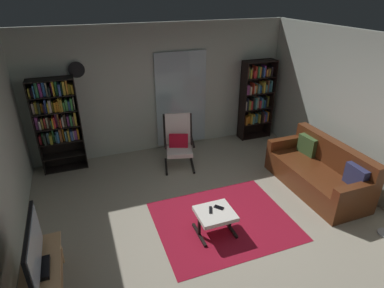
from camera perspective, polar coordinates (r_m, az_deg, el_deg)
ground_plane at (r=4.84m, az=4.75°, el=-14.97°), size 7.02×7.02×0.00m
wall_back at (r=6.64m, az=-5.50°, el=9.76°), size 5.60×0.06×2.60m
wall_right at (r=5.73m, az=30.64°, el=3.34°), size 0.06×6.00×2.60m
glass_door_panel at (r=6.76m, az=-1.94°, el=7.96°), size 1.10×0.01×2.00m
area_rug at (r=4.98m, az=5.68°, el=-13.57°), size 2.01×1.65×0.01m
tv_stand at (r=4.10m, az=-25.18°, el=-21.64°), size 0.41×1.16×0.46m
television at (r=3.82m, az=-26.44°, el=-16.84°), size 0.20×0.95×0.59m
bookshelf_near_tv at (r=6.29m, az=-23.06°, el=4.29°), size 0.79×0.30×1.78m
bookshelf_near_sofa at (r=7.35m, az=11.42°, el=8.24°), size 0.73×0.30×1.78m
leather_sofa at (r=5.93m, az=21.86°, el=-4.79°), size 0.83×1.85×0.84m
lounge_armchair at (r=6.13m, az=-2.45°, el=0.73°), size 0.70×0.76×1.02m
ottoman at (r=4.60m, az=4.18°, el=-12.70°), size 0.52×0.48×0.36m
tv_remote at (r=4.57m, az=3.35°, el=-11.74°), size 0.09×0.15×0.02m
cell_phone at (r=4.63m, az=4.85°, el=-11.29°), size 0.14×0.15×0.01m
wall_clock at (r=6.22m, az=-20.06°, el=12.43°), size 0.29×0.03×0.29m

